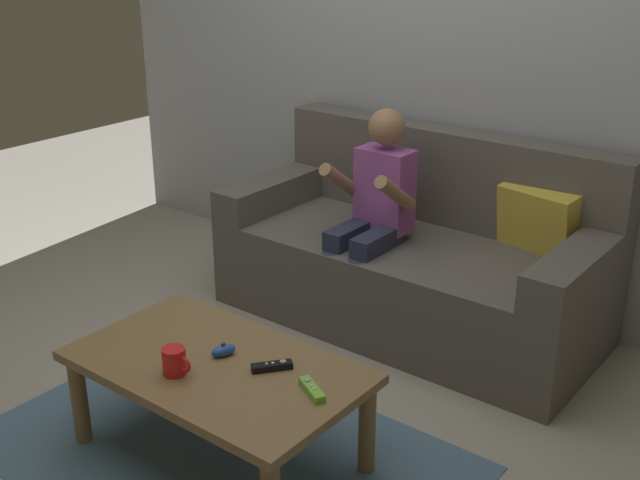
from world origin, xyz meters
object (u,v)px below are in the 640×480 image
(coffee_table, at_px, (217,376))
(nunchuk_blue, at_px, (223,350))
(couch, at_px, (417,260))
(game_remote_lime_near_edge, at_px, (312,389))
(coffee_mug, at_px, (175,361))
(game_remote_black_far_corner, at_px, (272,366))
(person_seated_on_couch, at_px, (373,209))

(coffee_table, height_order, nunchuk_blue, nunchuk_blue)
(couch, bearing_deg, game_remote_lime_near_edge, -73.03)
(couch, distance_m, coffee_mug, 1.49)
(couch, bearing_deg, game_remote_black_far_corner, -81.03)
(game_remote_black_far_corner, bearing_deg, coffee_mug, -137.25)
(person_seated_on_couch, relative_size, game_remote_lime_near_edge, 7.31)
(nunchuk_blue, bearing_deg, coffee_mug, -102.84)
(game_remote_black_far_corner, bearing_deg, nunchuk_blue, -170.19)
(game_remote_lime_near_edge, height_order, nunchuk_blue, nunchuk_blue)
(coffee_table, relative_size, game_remote_black_far_corner, 7.71)
(couch, relative_size, coffee_mug, 15.00)
(couch, xyz_separation_m, person_seated_on_couch, (-0.13, -0.19, 0.28))
(coffee_mug, bearing_deg, nunchuk_blue, 77.16)
(couch, height_order, nunchuk_blue, couch)
(person_seated_on_couch, relative_size, coffee_mug, 8.69)
(person_seated_on_couch, distance_m, game_remote_lime_near_edge, 1.23)
(couch, xyz_separation_m, coffee_mug, (-0.04, -1.48, 0.12))
(coffee_table, relative_size, coffee_mug, 8.66)
(person_seated_on_couch, distance_m, coffee_table, 1.19)
(coffee_table, height_order, game_remote_lime_near_edge, game_remote_lime_near_edge)
(game_remote_lime_near_edge, bearing_deg, coffee_mug, -156.18)
(couch, relative_size, game_remote_black_far_corner, 13.34)
(couch, relative_size, person_seated_on_couch, 1.73)
(game_remote_black_far_corner, bearing_deg, person_seated_on_couch, 107.04)
(coffee_table, distance_m, nunchuk_blue, 0.09)
(game_remote_lime_near_edge, distance_m, game_remote_black_far_corner, 0.20)
(nunchuk_blue, distance_m, game_remote_black_far_corner, 0.20)
(nunchuk_blue, bearing_deg, coffee_table, -75.14)
(game_remote_lime_near_edge, bearing_deg, person_seated_on_couch, 115.42)
(person_seated_on_couch, xyz_separation_m, coffee_mug, (0.09, -1.29, -0.15))
(person_seated_on_couch, xyz_separation_m, game_remote_black_far_corner, (0.33, -1.07, -0.19))
(game_remote_lime_near_edge, height_order, coffee_mug, coffee_mug)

